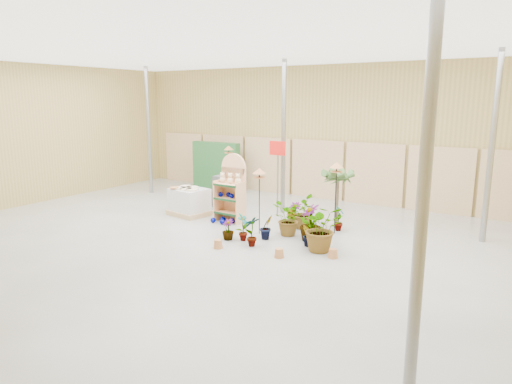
{
  "coord_description": "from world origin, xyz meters",
  "views": [
    {
      "loc": [
        6.49,
        -8.33,
        3.38
      ],
      "look_at": [
        0.3,
        1.5,
        1.0
      ],
      "focal_mm": 32.0,
      "sensor_mm": 36.0,
      "label": 1
    }
  ],
  "objects_px": {
    "pallet_stack": "(189,202)",
    "bird_table_front": "(259,173)",
    "display_shelf": "(232,190)",
    "potted_plant_2": "(288,219)"
  },
  "relations": [
    {
      "from": "display_shelf",
      "to": "pallet_stack",
      "type": "bearing_deg",
      "value": -172.95
    },
    {
      "from": "display_shelf",
      "to": "bird_table_front",
      "type": "bearing_deg",
      "value": -26.94
    },
    {
      "from": "pallet_stack",
      "to": "bird_table_front",
      "type": "distance_m",
      "value": 3.07
    },
    {
      "from": "display_shelf",
      "to": "bird_table_front",
      "type": "relative_size",
      "value": 1.12
    },
    {
      "from": "bird_table_front",
      "to": "potted_plant_2",
      "type": "relative_size",
      "value": 1.99
    },
    {
      "from": "display_shelf",
      "to": "bird_table_front",
      "type": "xyz_separation_m",
      "value": [
        1.33,
        -0.71,
        0.7
      ]
    },
    {
      "from": "pallet_stack",
      "to": "bird_table_front",
      "type": "xyz_separation_m",
      "value": [
        2.78,
        -0.55,
        1.17
      ]
    },
    {
      "from": "pallet_stack",
      "to": "display_shelf",
      "type": "bearing_deg",
      "value": 14.91
    },
    {
      "from": "pallet_stack",
      "to": "potted_plant_2",
      "type": "distance_m",
      "value": 3.49
    },
    {
      "from": "display_shelf",
      "to": "pallet_stack",
      "type": "relative_size",
      "value": 1.53
    }
  ]
}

